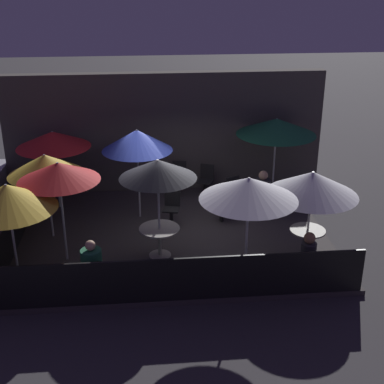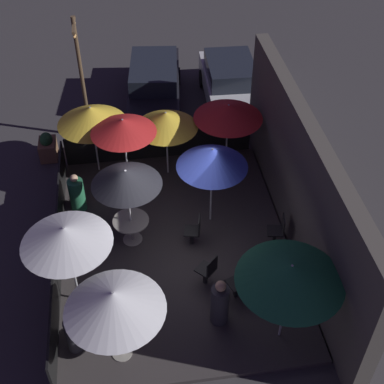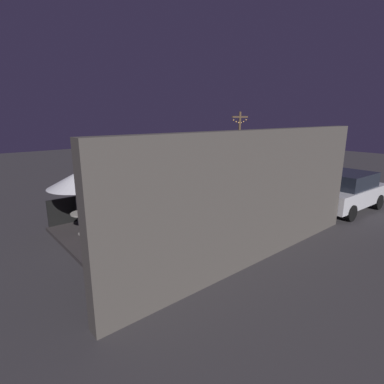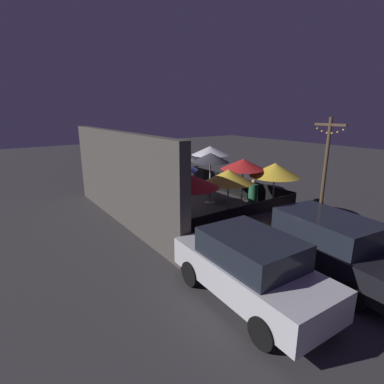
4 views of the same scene
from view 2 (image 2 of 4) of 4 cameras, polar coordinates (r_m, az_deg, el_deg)
The scene contains 28 objects.
ground_plane at distance 14.00m, azimuth -1.89°, elevation -6.02°, with size 60.00×60.00×0.00m, color #383538.
patio_deck at distance 13.95m, azimuth -1.90°, elevation -5.85°, with size 7.59×5.85×0.12m.
building_wall at distance 13.33m, azimuth 11.51°, elevation 0.70°, with size 9.19×0.36×3.56m.
fence_front at distance 13.68m, azimuth -14.07°, elevation -5.47°, with size 7.39×0.05×0.95m.
fence_side_left at distance 16.37m, azimuth -3.53°, elevation 5.11°, with size 0.05×5.65×0.95m.
patio_umbrella_0 at distance 12.66m, azimuth -7.05°, elevation 1.55°, with size 1.71×1.71×2.34m.
patio_umbrella_1 at distance 10.59m, azimuth -8.32°, elevation -11.45°, with size 2.03×2.03×2.11m.
patio_umbrella_2 at distance 13.16m, azimuth 2.18°, elevation 3.67°, with size 1.80×1.80×2.40m.
patio_umbrella_3 at distance 14.93m, azimuth -2.79°, elevation 7.68°, with size 1.79×1.79×2.13m.
patio_umbrella_4 at distance 15.22m, azimuth -10.71°, elevation 8.03°, with size 1.95×1.95×2.22m.
patio_umbrella_5 at distance 15.17m, azimuth 3.90°, elevation 8.58°, with size 1.97×1.97×2.17m.
patio_umbrella_6 at distance 14.35m, azimuth -7.37°, elevation 7.00°, with size 1.78×1.78×2.34m.
patio_umbrella_7 at distance 10.72m, azimuth 10.51°, elevation -8.49°, with size 2.20×2.20×2.35m.
patio_umbrella_8 at distance 11.47m, azimuth -13.36°, elevation -4.54°, with size 1.96×1.96×2.39m.
dining_table_0 at distance 13.72m, azimuth -6.51°, elevation -3.43°, with size 0.93×0.93×0.70m.
dining_table_1 at distance 11.63m, azimuth -7.69°, elevation -15.20°, with size 0.80×0.80×0.72m.
patio_chair_0 at distance 12.69m, azimuth 1.70°, elevation -8.28°, with size 0.57×0.57×0.95m.
patio_chair_1 at distance 13.58m, azimuth 0.28°, elevation -4.06°, with size 0.48×0.48×0.92m.
patio_chair_2 at distance 13.20m, azimuth 9.09°, elevation -6.62°, with size 0.53×0.53×0.90m.
patio_chair_3 at distance 12.55m, azimuth 5.03°, elevation -9.40°, with size 0.52×0.52×0.92m.
patio_chair_4 at distance 13.71m, azimuth 9.14°, elevation -4.03°, with size 0.47×0.47×0.95m.
patron_0 at distance 12.03m, azimuth 2.98°, elevation -11.79°, with size 0.58×0.58×1.32m.
patron_1 at distance 14.86m, azimuth -12.17°, elevation -0.21°, with size 0.58×0.58×1.19m.
patron_2 at distance 11.91m, azimuth -12.60°, elevation -14.51°, with size 0.40×0.40×1.16m.
planter_box at distance 17.17m, azimuth -15.14°, elevation 4.69°, with size 0.73×0.51×0.88m.
light_post at distance 16.77m, azimuth -11.72°, elevation 12.16°, with size 1.10×0.12×4.11m.
parked_car_0 at distance 18.86m, azimuth -4.03°, elevation 11.45°, with size 4.74×2.23×1.62m.
parked_car_1 at distance 18.97m, azimuth 4.05°, elevation 11.63°, with size 4.07×1.92×1.62m.
Camera 2 is at (9.33, -0.90, 10.40)m, focal length 50.00 mm.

